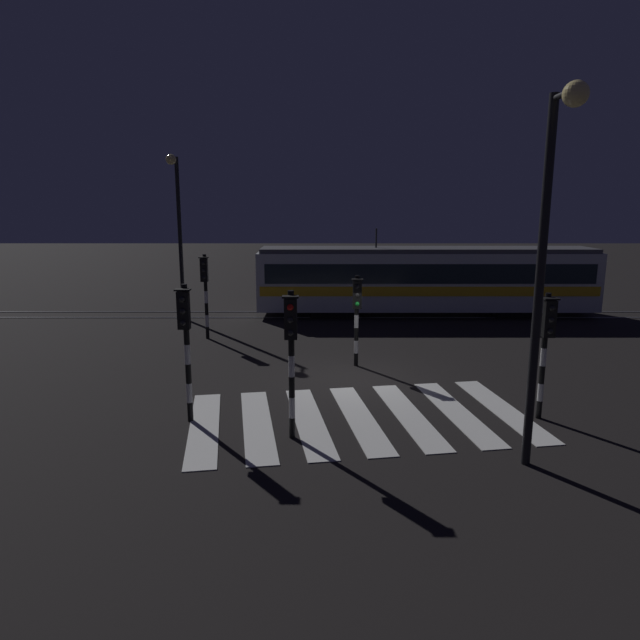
{
  "coord_description": "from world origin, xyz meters",
  "views": [
    {
      "loc": [
        -0.99,
        -16.58,
        5.3
      ],
      "look_at": [
        -0.93,
        2.27,
        1.4
      ],
      "focal_mm": 31.7,
      "sensor_mm": 36.0,
      "label": 1
    }
  ],
  "objects_px": {
    "traffic_light_corner_near_left": "(184,333)",
    "street_lamp_near_kerb": "(546,240)",
    "traffic_light_kerb_mid_left": "(289,343)",
    "tram": "(424,279)",
    "traffic_light_corner_far_left": "(203,284)",
    "street_lamp_trackside_left": "(176,218)",
    "traffic_light_corner_near_right": "(544,338)",
    "traffic_light_median_centre": "(355,307)"
  },
  "relations": [
    {
      "from": "traffic_light_corner_near_left",
      "to": "street_lamp_near_kerb",
      "type": "height_order",
      "value": "street_lamp_near_kerb"
    },
    {
      "from": "traffic_light_kerb_mid_left",
      "to": "tram",
      "type": "relative_size",
      "value": 0.21
    },
    {
      "from": "traffic_light_kerb_mid_left",
      "to": "traffic_light_corner_far_left",
      "type": "xyz_separation_m",
      "value": [
        -3.85,
        9.74,
        -0.04
      ]
    },
    {
      "from": "traffic_light_corner_near_left",
      "to": "tram",
      "type": "relative_size",
      "value": 0.21
    },
    {
      "from": "traffic_light_corner_far_left",
      "to": "street_lamp_trackside_left",
      "type": "xyz_separation_m",
      "value": [
        -1.86,
        3.73,
        2.43
      ]
    },
    {
      "from": "traffic_light_corner_near_right",
      "to": "traffic_light_median_centre",
      "type": "distance_m",
      "value": 6.36
    },
    {
      "from": "street_lamp_near_kerb",
      "to": "street_lamp_trackside_left",
      "type": "relative_size",
      "value": 0.99
    },
    {
      "from": "traffic_light_median_centre",
      "to": "street_lamp_near_kerb",
      "type": "xyz_separation_m",
      "value": [
        3.07,
        -7.38,
        2.64
      ]
    },
    {
      "from": "street_lamp_near_kerb",
      "to": "street_lamp_trackside_left",
      "type": "distance_m",
      "value": 18.35
    },
    {
      "from": "traffic_light_corner_near_right",
      "to": "traffic_light_corner_far_left",
      "type": "height_order",
      "value": "traffic_light_corner_far_left"
    },
    {
      "from": "traffic_light_kerb_mid_left",
      "to": "traffic_light_median_centre",
      "type": "bearing_deg",
      "value": 72.68
    },
    {
      "from": "traffic_light_median_centre",
      "to": "traffic_light_corner_near_left",
      "type": "height_order",
      "value": "traffic_light_corner_near_left"
    },
    {
      "from": "traffic_light_corner_near_right",
      "to": "street_lamp_trackside_left",
      "type": "relative_size",
      "value": 0.43
    },
    {
      "from": "street_lamp_near_kerb",
      "to": "tram",
      "type": "xyz_separation_m",
      "value": [
        0.77,
        16.17,
        -2.88
      ]
    },
    {
      "from": "traffic_light_kerb_mid_left",
      "to": "traffic_light_corner_far_left",
      "type": "bearing_deg",
      "value": 111.58
    },
    {
      "from": "traffic_light_corner_far_left",
      "to": "traffic_light_median_centre",
      "type": "bearing_deg",
      "value": -34.07
    },
    {
      "from": "traffic_light_corner_near_left",
      "to": "street_lamp_near_kerb",
      "type": "relative_size",
      "value": 0.47
    },
    {
      "from": "traffic_light_corner_near_right",
      "to": "tram",
      "type": "xyz_separation_m",
      "value": [
        -0.47,
        13.47,
        -0.35
      ]
    },
    {
      "from": "traffic_light_corner_far_left",
      "to": "tram",
      "type": "distance_m",
      "value": 10.75
    },
    {
      "from": "traffic_light_median_centre",
      "to": "traffic_light_corner_far_left",
      "type": "height_order",
      "value": "traffic_light_corner_far_left"
    },
    {
      "from": "street_lamp_trackside_left",
      "to": "traffic_light_median_centre",
      "type": "bearing_deg",
      "value": -45.08
    },
    {
      "from": "traffic_light_corner_far_left",
      "to": "traffic_light_corner_near_right",
      "type": "bearing_deg",
      "value": -40.45
    },
    {
      "from": "street_lamp_trackside_left",
      "to": "tram",
      "type": "height_order",
      "value": "street_lamp_trackside_left"
    },
    {
      "from": "traffic_light_corner_near_right",
      "to": "tram",
      "type": "relative_size",
      "value": 0.2
    },
    {
      "from": "traffic_light_median_centre",
      "to": "traffic_light_corner_far_left",
      "type": "relative_size",
      "value": 0.9
    },
    {
      "from": "traffic_light_corner_near_left",
      "to": "traffic_light_corner_far_left",
      "type": "relative_size",
      "value": 1.02
    },
    {
      "from": "traffic_light_median_centre",
      "to": "traffic_light_corner_far_left",
      "type": "distance_m",
      "value": 6.87
    },
    {
      "from": "traffic_light_corner_near_right",
      "to": "traffic_light_kerb_mid_left",
      "type": "xyz_separation_m",
      "value": [
        -6.15,
        -1.21,
        0.16
      ]
    },
    {
      "from": "traffic_light_median_centre",
      "to": "traffic_light_corner_near_right",
      "type": "bearing_deg",
      "value": -47.35
    },
    {
      "from": "traffic_light_median_centre",
      "to": "traffic_light_kerb_mid_left",
      "type": "xyz_separation_m",
      "value": [
        -1.84,
        -5.89,
        0.28
      ]
    },
    {
      "from": "traffic_light_kerb_mid_left",
      "to": "tram",
      "type": "bearing_deg",
      "value": 68.85
    },
    {
      "from": "traffic_light_median_centre",
      "to": "street_lamp_trackside_left",
      "type": "bearing_deg",
      "value": 134.92
    },
    {
      "from": "traffic_light_median_centre",
      "to": "traffic_light_corner_far_left",
      "type": "xyz_separation_m",
      "value": [
        -5.69,
        3.85,
        0.23
      ]
    },
    {
      "from": "traffic_light_corner_far_left",
      "to": "street_lamp_near_kerb",
      "type": "height_order",
      "value": "street_lamp_near_kerb"
    },
    {
      "from": "traffic_light_corner_near_right",
      "to": "traffic_light_corner_near_left",
      "type": "xyz_separation_m",
      "value": [
        -8.72,
        -0.2,
        0.16
      ]
    },
    {
      "from": "street_lamp_near_kerb",
      "to": "tram",
      "type": "distance_m",
      "value": 16.44
    },
    {
      "from": "traffic_light_kerb_mid_left",
      "to": "street_lamp_near_kerb",
      "type": "xyz_separation_m",
      "value": [
        4.91,
        -1.48,
        2.36
      ]
    },
    {
      "from": "street_lamp_near_kerb",
      "to": "traffic_light_corner_far_left",
      "type": "bearing_deg",
      "value": 127.98
    },
    {
      "from": "traffic_light_corner_far_left",
      "to": "street_lamp_near_kerb",
      "type": "xyz_separation_m",
      "value": [
        8.76,
        -11.23,
        2.41
      ]
    },
    {
      "from": "traffic_light_corner_near_left",
      "to": "street_lamp_near_kerb",
      "type": "xyz_separation_m",
      "value": [
        7.49,
        -2.5,
        2.36
      ]
    },
    {
      "from": "traffic_light_median_centre",
      "to": "traffic_light_corner_near_left",
      "type": "xyz_separation_m",
      "value": [
        -4.41,
        -4.88,
        0.28
      ]
    },
    {
      "from": "traffic_light_corner_near_right",
      "to": "tram",
      "type": "distance_m",
      "value": 13.48
    }
  ]
}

